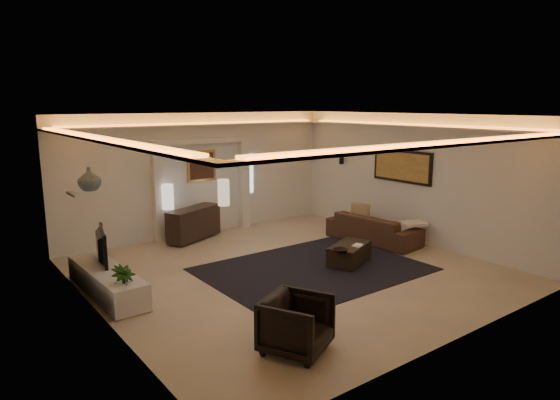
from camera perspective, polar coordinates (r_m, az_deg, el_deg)
floor at (r=9.39m, az=1.22°, el=-8.22°), size 7.00×7.00×0.00m
ceiling at (r=8.86m, az=1.30°, el=9.76°), size 7.00×7.00×0.00m
wall_back at (r=11.93m, az=-9.15°, el=3.00°), size 7.00×0.00×7.00m
wall_front at (r=6.68m, az=20.11°, el=-3.99°), size 7.00×0.00×7.00m
wall_left at (r=7.44m, az=-20.53°, el=-2.52°), size 0.00×7.00×7.00m
wall_right at (r=11.48m, az=15.19°, el=2.43°), size 0.00×7.00×7.00m
cove_soffit at (r=8.87m, az=1.30°, el=7.95°), size 7.00×7.00×0.04m
daylight_slit at (r=12.60m, az=-3.65°, el=3.09°), size 0.25×0.03×1.00m
area_rug at (r=9.48m, az=3.90°, el=-8.01°), size 4.00×3.00×0.01m
pilaster_left at (r=11.42m, az=-13.97°, el=0.66°), size 0.22×0.20×2.20m
pilaster_right at (r=12.47m, az=-4.20°, el=1.83°), size 0.22×0.20×2.20m
alcove_header at (r=11.76m, az=-9.04°, el=6.81°), size 2.52×0.20×0.12m
painting_frame at (r=11.88m, az=-9.11°, el=3.94°), size 0.74×0.04×0.74m
painting_canvas at (r=11.86m, az=-9.06°, el=3.93°), size 0.62×0.02×0.62m
art_panel_frame at (r=11.60m, az=13.99°, el=3.83°), size 0.04×1.64×0.74m
art_panel_gold at (r=11.59m, az=13.92°, el=3.82°), size 0.02×1.50×0.62m
wall_sconce at (r=12.82m, az=7.15°, el=4.65°), size 0.12×0.12×0.22m
wall_niche at (r=8.74m, az=-22.86°, el=0.62°), size 0.10×0.55×0.04m
console at (r=11.52m, az=-9.98°, el=-2.65°), size 1.48×0.97×0.71m
lamp_left at (r=11.35m, az=-12.90°, el=0.60°), size 0.26×0.26×0.57m
lamp_right at (r=11.56m, az=-6.57°, el=1.00°), size 0.32×0.32×0.61m
media_ledge at (r=8.72m, az=-19.49°, el=-8.87°), size 0.65×2.30×0.43m
tv at (r=8.94m, az=-20.50°, el=-4.96°), size 1.02×0.37×0.59m
figurine at (r=9.72m, az=-20.08°, el=-4.29°), size 0.14×0.14×0.33m
ginger_jar at (r=8.85m, az=-21.27°, el=2.29°), size 0.44×0.44×0.40m
plant at (r=7.93m, az=-17.71°, el=-9.78°), size 0.54×0.54×0.71m
sofa at (r=11.40m, az=10.81°, el=-3.25°), size 2.24×1.08×0.63m
throw_blanket at (r=11.08m, az=15.17°, el=-2.63°), size 0.64×0.58×0.06m
throw_pillow at (r=11.88m, az=9.32°, el=-1.45°), size 0.28×0.45×0.44m
coffee_table at (r=9.83m, az=8.05°, el=-6.18°), size 1.14×0.89×0.37m
bowl at (r=9.24m, az=7.03°, el=-5.73°), size 0.32×0.32×0.07m
magazine at (r=9.69m, az=9.02°, el=-5.10°), size 0.26×0.23×0.03m
armchair at (r=6.42m, az=1.93°, el=-14.25°), size 1.06×1.07×0.73m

